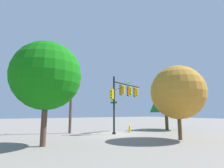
{
  "coord_description": "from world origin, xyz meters",
  "views": [
    {
      "loc": [
        -10.21,
        -16.52,
        2.28
      ],
      "look_at": [
        -0.15,
        0.17,
        5.41
      ],
      "focal_mm": 28.46,
      "sensor_mm": 36.0,
      "label": 1
    }
  ],
  "objects_px": {
    "fire_hydrant": "(130,129)",
    "tree_mid": "(47,76)",
    "tree_near": "(178,92)",
    "signal_pole_assembly": "(123,94)",
    "tree_far": "(165,94)",
    "utility_pole": "(71,94)"
  },
  "relations": [
    {
      "from": "fire_hydrant",
      "to": "tree_mid",
      "type": "distance_m",
      "value": 11.85
    },
    {
      "from": "tree_near",
      "to": "signal_pole_assembly",
      "type": "bearing_deg",
      "value": 98.26
    },
    {
      "from": "tree_far",
      "to": "utility_pole",
      "type": "bearing_deg",
      "value": 167.26
    },
    {
      "from": "tree_near",
      "to": "tree_mid",
      "type": "height_order",
      "value": "tree_mid"
    },
    {
      "from": "utility_pole",
      "to": "tree_near",
      "type": "bearing_deg",
      "value": -55.64
    },
    {
      "from": "signal_pole_assembly",
      "to": "tree_far",
      "type": "xyz_separation_m",
      "value": [
        6.88,
        -0.22,
        0.31
      ]
    },
    {
      "from": "tree_mid",
      "to": "utility_pole",
      "type": "bearing_deg",
      "value": 58.73
    },
    {
      "from": "utility_pole",
      "to": "fire_hydrant",
      "type": "bearing_deg",
      "value": -23.34
    },
    {
      "from": "utility_pole",
      "to": "fire_hydrant",
      "type": "distance_m",
      "value": 7.9
    },
    {
      "from": "signal_pole_assembly",
      "to": "utility_pole",
      "type": "distance_m",
      "value": 6.06
    },
    {
      "from": "utility_pole",
      "to": "tree_near",
      "type": "xyz_separation_m",
      "value": [
        6.49,
        -9.49,
        -0.37
      ]
    },
    {
      "from": "utility_pole",
      "to": "tree_far",
      "type": "xyz_separation_m",
      "value": [
        12.36,
        -2.79,
        0.31
      ]
    },
    {
      "from": "fire_hydrant",
      "to": "tree_near",
      "type": "xyz_separation_m",
      "value": [
        0.23,
        -6.79,
        3.62
      ]
    },
    {
      "from": "signal_pole_assembly",
      "to": "tree_near",
      "type": "distance_m",
      "value": 6.99
    },
    {
      "from": "tree_mid",
      "to": "tree_far",
      "type": "height_order",
      "value": "tree_mid"
    },
    {
      "from": "tree_near",
      "to": "tree_mid",
      "type": "xyz_separation_m",
      "value": [
        -10.49,
        2.9,
        0.86
      ]
    },
    {
      "from": "signal_pole_assembly",
      "to": "fire_hydrant",
      "type": "height_order",
      "value": "signal_pole_assembly"
    },
    {
      "from": "utility_pole",
      "to": "tree_mid",
      "type": "xyz_separation_m",
      "value": [
        -4.0,
        -6.59,
        0.49
      ]
    },
    {
      "from": "signal_pole_assembly",
      "to": "tree_mid",
      "type": "relative_size",
      "value": 0.85
    },
    {
      "from": "tree_near",
      "to": "tree_mid",
      "type": "relative_size",
      "value": 0.86
    },
    {
      "from": "utility_pole",
      "to": "tree_near",
      "type": "distance_m",
      "value": 11.5
    },
    {
      "from": "tree_mid",
      "to": "tree_far",
      "type": "relative_size",
      "value": 1.03
    }
  ]
}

